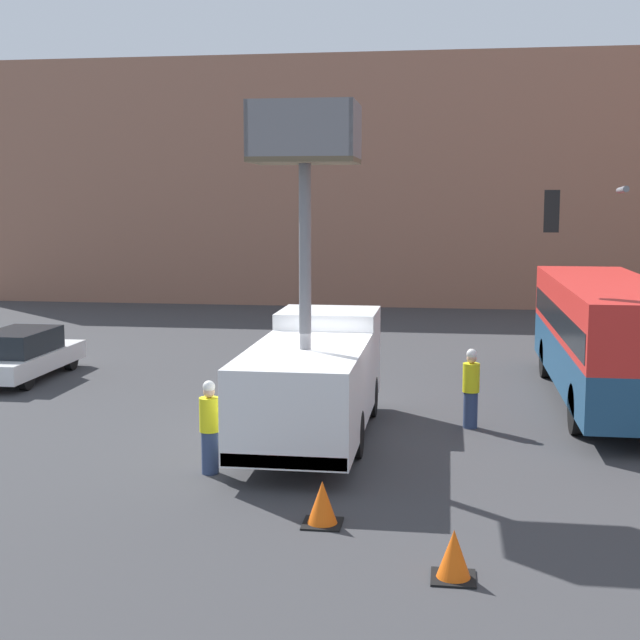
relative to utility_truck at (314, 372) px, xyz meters
name	(u,v)px	position (x,y,z in m)	size (l,w,h in m)	color
ground_plane	(324,443)	(0.24, -0.21, -1.49)	(120.00, 120.00, 0.00)	#38383A
building_backdrop_far	(401,183)	(0.24, 29.27, 4.52)	(44.00, 10.00, 12.02)	#936651
utility_truck	(314,372)	(0.00, 0.00, 0.00)	(2.30, 6.98, 6.98)	white
city_bus	(606,331)	(6.76, 4.57, 0.35)	(2.51, 10.46, 3.10)	navy
traffic_light_pole	(637,263)	(6.72, 1.06, 2.31)	(3.07, 2.82, 5.63)	slate
road_worker_near_truck	(210,427)	(-1.59, -2.61, -0.60)	(0.38, 0.38, 1.79)	navy
road_worker_directing	(471,389)	(3.35, 1.55, -0.59)	(0.38, 0.38, 1.81)	navy
traffic_cone_near_truck	(454,556)	(2.94, -6.73, -1.16)	(0.61, 0.61, 0.70)	black
traffic_cone_mid_road	(322,504)	(0.88, -4.95, -1.16)	(0.62, 0.62, 0.71)	black
parked_car_curbside	(22,354)	(-9.28, 5.30, -0.76)	(1.77, 4.70, 1.45)	silver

